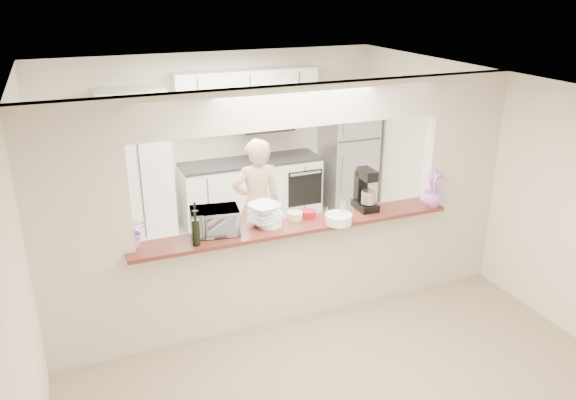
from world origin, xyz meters
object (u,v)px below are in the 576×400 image
toaster_oven (215,221)px  stand_mixer (365,191)px  refrigerator (348,155)px  person (257,205)px

toaster_oven → stand_mixer: (1.68, 0.02, 0.08)m
stand_mixer → toaster_oven: bearing=-179.5°
refrigerator → person: refrigerator is taller
stand_mixer → person: size_ratio=0.27×
stand_mixer → refrigerator: bearing=65.4°
refrigerator → toaster_oven: refrigerator is taller
toaster_oven → refrigerator: bearing=51.1°
refrigerator → stand_mixer: 2.88m
person → stand_mixer: bearing=128.5°
person → toaster_oven: bearing=55.4°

